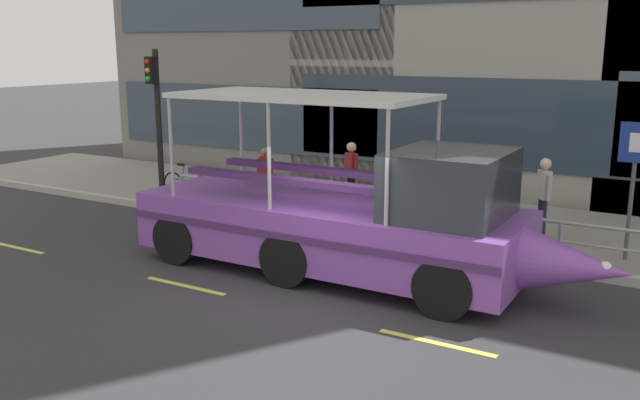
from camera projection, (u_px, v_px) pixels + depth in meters
name	position (u px, v px, depth m)	size (l,w,h in m)	color
ground_plane	(327.00, 293.00, 11.94)	(120.00, 120.00, 0.00)	#333335
sidewalk	(441.00, 220.00, 16.64)	(32.00, 4.80, 0.18)	gray
curb_edge	(399.00, 245.00, 14.54)	(32.00, 0.18, 0.18)	#B2ADA3
lane_centreline	(298.00, 311.00, 11.12)	(25.80, 0.12, 0.01)	#DBD64C
curb_guardrail	(380.00, 210.00, 15.00)	(11.61, 0.09, 0.79)	#9EA0A8
traffic_light_pole	(156.00, 108.00, 18.37)	(0.24, 0.46, 3.99)	black
parking_sign	(634.00, 168.00, 12.83)	(0.60, 0.12, 2.68)	#4C4F54
leaned_bicycle	(188.00, 185.00, 18.41)	(1.74, 0.46, 0.96)	black
duck_tour_boat	(353.00, 219.00, 12.70)	(9.29, 2.64, 3.38)	purple
pedestrian_near_bow	(544.00, 190.00, 14.49)	(0.35, 0.42, 1.75)	#1E2338
pedestrian_mid_left	(403.00, 186.00, 15.43)	(0.44, 0.23, 1.57)	#47423D
pedestrian_mid_right	(351.00, 170.00, 16.84)	(0.44, 0.33, 1.75)	black
pedestrian_near_stern	(265.00, 171.00, 17.61)	(0.42, 0.25, 1.51)	#1E2338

